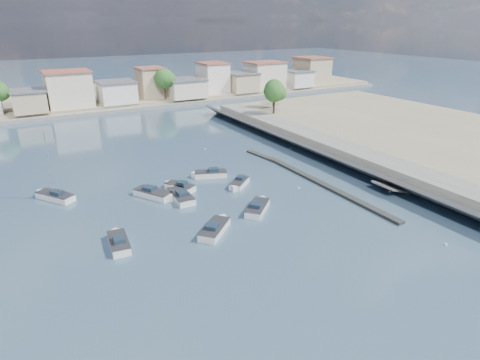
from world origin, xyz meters
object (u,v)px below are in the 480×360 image
at_px(motorboat_b, 258,207).
at_px(motorboat_h, 215,228).
at_px(motorboat_c, 209,174).
at_px(motorboat_d, 239,184).
at_px(motorboat_f, 179,187).
at_px(motorboat_g, 155,194).
at_px(motorboat_e, 180,196).
at_px(sailboat, 54,196).
at_px(motorboat_a, 119,242).

height_order(motorboat_b, motorboat_h, same).
height_order(motorboat_c, motorboat_d, same).
relative_size(motorboat_f, motorboat_g, 0.81).
relative_size(motorboat_e, sailboat, 0.65).
bearing_deg(motorboat_c, motorboat_h, -113.19).
xyz_separation_m(motorboat_b, motorboat_g, (-9.28, 9.65, 0.00)).
distance_m(motorboat_b, motorboat_f, 11.88).
height_order(motorboat_h, sailboat, sailboat).
bearing_deg(motorboat_g, motorboat_d, -11.39).
distance_m(motorboat_d, sailboat, 23.38).
xyz_separation_m(motorboat_b, motorboat_d, (1.65, 7.45, -0.00)).
bearing_deg(motorboat_b, motorboat_h, -162.31).
relative_size(motorboat_f, motorboat_h, 0.90).
xyz_separation_m(motorboat_c, motorboat_f, (-5.48, -2.28, -0.00)).
bearing_deg(motorboat_b, motorboat_d, 77.51).
bearing_deg(sailboat, motorboat_g, -26.97).
bearing_deg(sailboat, motorboat_c, -7.43).
bearing_deg(motorboat_e, motorboat_g, 143.23).
height_order(motorboat_e, motorboat_f, same).
bearing_deg(motorboat_c, motorboat_a, -141.69).
bearing_deg(motorboat_b, motorboat_c, 91.25).
bearing_deg(motorboat_a, motorboat_f, 44.59).
xyz_separation_m(motorboat_a, motorboat_h, (9.57, -2.22, -0.00)).
xyz_separation_m(motorboat_b, motorboat_h, (-6.61, -2.11, 0.00)).
xyz_separation_m(motorboat_f, motorboat_h, (-0.86, -12.50, 0.00)).
xyz_separation_m(motorboat_b, motorboat_c, (-0.28, 12.68, 0.00)).
xyz_separation_m(motorboat_c, motorboat_d, (1.93, -5.23, -0.00)).
distance_m(motorboat_h, sailboat, 22.19).
distance_m(motorboat_a, motorboat_e, 12.16).
bearing_deg(motorboat_g, motorboat_c, 18.58).
bearing_deg(motorboat_h, motorboat_b, 17.69).
distance_m(motorboat_c, motorboat_d, 5.57).
xyz_separation_m(motorboat_a, motorboat_f, (10.43, 10.28, -0.00)).
bearing_deg(motorboat_e, motorboat_b, -49.11).
height_order(motorboat_e, sailboat, sailboat).
distance_m(motorboat_b, motorboat_g, 13.39).
bearing_deg(motorboat_f, motorboat_g, -168.10).
distance_m(motorboat_e, motorboat_f, 2.84).
xyz_separation_m(motorboat_f, sailboat, (-14.62, 4.90, 0.05)).
distance_m(motorboat_b, motorboat_e, 10.19).
bearing_deg(sailboat, motorboat_a, -74.55).
relative_size(motorboat_c, motorboat_d, 1.27).
xyz_separation_m(motorboat_f, motorboat_g, (-3.52, -0.74, 0.00)).
bearing_deg(motorboat_c, motorboat_e, -142.10).
bearing_deg(motorboat_g, motorboat_h, -77.22).
height_order(motorboat_b, motorboat_g, same).
bearing_deg(motorboat_b, motorboat_e, 130.89).
distance_m(motorboat_b, motorboat_h, 6.94).
height_order(motorboat_d, motorboat_f, same).
xyz_separation_m(motorboat_a, motorboat_b, (16.18, -0.12, -0.00)).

